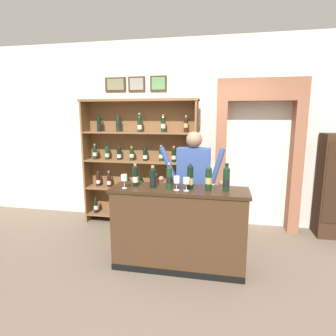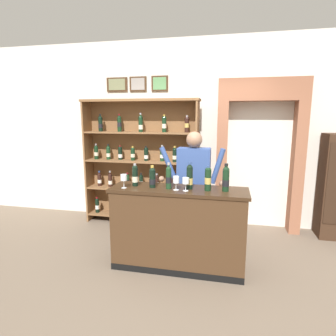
{
  "view_description": "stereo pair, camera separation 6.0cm",
  "coord_description": "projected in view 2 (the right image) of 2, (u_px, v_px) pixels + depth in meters",
  "views": [
    {
      "loc": [
        0.61,
        -3.27,
        1.9
      ],
      "look_at": [
        -0.12,
        0.37,
        1.21
      ],
      "focal_mm": 30.02,
      "sensor_mm": 36.0,
      "label": 1
    },
    {
      "loc": [
        0.67,
        -3.26,
        1.9
      ],
      "look_at": [
        -0.12,
        0.37,
        1.21
      ],
      "focal_mm": 30.02,
      "sensor_mm": 36.0,
      "label": 2
    }
  ],
  "objects": [
    {
      "name": "ground_plane",
      "position": [
        171.0,
        266.0,
        3.62
      ],
      "size": [
        14.0,
        14.0,
        0.02
      ],
      "primitive_type": "cube",
      "color": "#6B5B4C"
    },
    {
      "name": "back_wall",
      "position": [
        191.0,
        133.0,
        5.0
      ],
      "size": [
        12.0,
        0.19,
        3.2
      ],
      "color": "silver",
      "rests_on": "ground"
    },
    {
      "name": "wine_shelf",
      "position": [
        141.0,
        160.0,
        4.91
      ],
      "size": [
        2.03,
        0.35,
        2.17
      ],
      "color": "brown",
      "rests_on": "ground"
    },
    {
      "name": "archway_doorway",
      "position": [
        259.0,
        146.0,
        4.67
      ],
      "size": [
        1.37,
        0.45,
        2.48
      ],
      "color": "#935B42",
      "rests_on": "ground"
    },
    {
      "name": "tasting_counter",
      "position": [
        178.0,
        229.0,
        3.5
      ],
      "size": [
        1.67,
        0.5,
        1.03
      ],
      "color": "#422B19",
      "rests_on": "ground"
    },
    {
      "name": "shopkeeper",
      "position": [
        194.0,
        178.0,
        3.89
      ],
      "size": [
        0.93,
        0.22,
        1.69
      ],
      "color": "#2D3347",
      "rests_on": "ground"
    },
    {
      "name": "tasting_bottle_super_tuscan",
      "position": [
        135.0,
        175.0,
        3.51
      ],
      "size": [
        0.07,
        0.07,
        0.28
      ],
      "color": "black",
      "rests_on": "tasting_counter"
    },
    {
      "name": "tasting_bottle_brunello",
      "position": [
        152.0,
        177.0,
        3.43
      ],
      "size": [
        0.08,
        0.08,
        0.27
      ],
      "color": "black",
      "rests_on": "tasting_counter"
    },
    {
      "name": "tasting_bottle_bianco",
      "position": [
        169.0,
        177.0,
        3.37
      ],
      "size": [
        0.07,
        0.07,
        0.32
      ],
      "color": "#19381E",
      "rests_on": "tasting_counter"
    },
    {
      "name": "tasting_bottle_riserva",
      "position": [
        190.0,
        177.0,
        3.36
      ],
      "size": [
        0.08,
        0.08,
        0.33
      ],
      "color": "black",
      "rests_on": "tasting_counter"
    },
    {
      "name": "tasting_bottle_vin_santo",
      "position": [
        208.0,
        178.0,
        3.29
      ],
      "size": [
        0.08,
        0.08,
        0.3
      ],
      "color": "black",
      "rests_on": "tasting_counter"
    },
    {
      "name": "tasting_bottle_chianti",
      "position": [
        226.0,
        179.0,
        3.26
      ],
      "size": [
        0.08,
        0.08,
        0.33
      ],
      "color": "black",
      "rests_on": "tasting_counter"
    },
    {
      "name": "wine_glass_spare",
      "position": [
        124.0,
        178.0,
        3.41
      ],
      "size": [
        0.08,
        0.08,
        0.17
      ],
      "color": "silver",
      "rests_on": "tasting_counter"
    },
    {
      "name": "wine_glass_center",
      "position": [
        176.0,
        180.0,
        3.31
      ],
      "size": [
        0.07,
        0.07,
        0.17
      ],
      "color": "silver",
      "rests_on": "tasting_counter"
    },
    {
      "name": "wine_glass_right",
      "position": [
        186.0,
        181.0,
        3.27
      ],
      "size": [
        0.08,
        0.08,
        0.16
      ],
      "color": "silver",
      "rests_on": "tasting_counter"
    }
  ]
}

